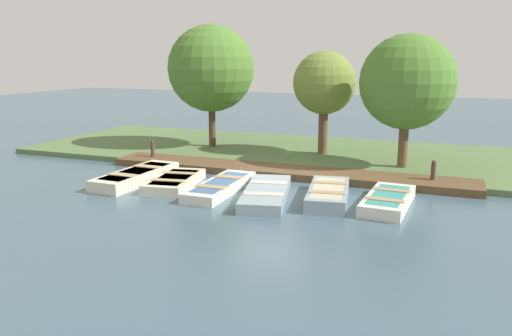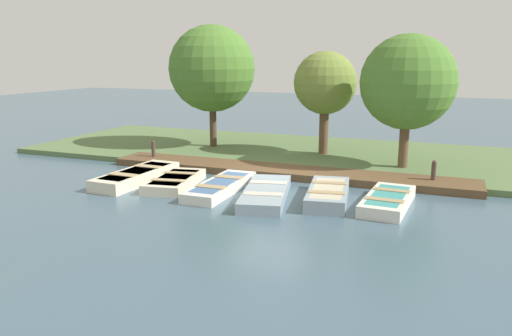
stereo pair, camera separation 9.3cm
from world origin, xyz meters
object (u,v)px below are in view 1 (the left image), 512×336
object	(u,v)px
rowboat_3	(266,193)
park_tree_center	(407,82)
mooring_post_far	(433,173)
rowboat_4	(328,194)
park_tree_left	(324,84)
park_tree_far_left	(211,69)
rowboat_1	(175,181)
rowboat_0	(136,176)
rowboat_5	(388,200)
rowboat_2	(221,186)
mooring_post_near	(153,152)

from	to	relation	value
rowboat_3	park_tree_center	xyz separation A→B (m)	(-4.96, 3.39, 3.04)
mooring_post_far	rowboat_4	bearing A→B (deg)	-45.23
park_tree_center	park_tree_left	bearing A→B (deg)	-114.15
rowboat_3	park_tree_left	size ratio (longest dim) A/B	0.85
rowboat_4	park_tree_far_left	bearing A→B (deg)	-140.97
rowboat_1	mooring_post_far	world-z (taller)	mooring_post_far
rowboat_0	rowboat_1	world-z (taller)	rowboat_0
rowboat_0	mooring_post_far	xyz separation A→B (m)	(-2.85, 9.22, 0.25)
mooring_post_far	park_tree_center	bearing A→B (deg)	-148.07
rowboat_1	park_tree_far_left	bearing A→B (deg)	-174.56
rowboat_3	rowboat_5	world-z (taller)	rowboat_5
rowboat_2	park_tree_far_left	world-z (taller)	park_tree_far_left
rowboat_0	park_tree_far_left	bearing A→B (deg)	-176.64
mooring_post_far	rowboat_1	bearing A→B (deg)	-69.70
park_tree_center	mooring_post_near	bearing A→B (deg)	-79.06
rowboat_4	park_tree_center	distance (m)	5.67
rowboat_4	mooring_post_far	world-z (taller)	mooring_post_far
rowboat_2	park_tree_far_left	distance (m)	7.73
rowboat_5	mooring_post_far	distance (m)	2.90
rowboat_5	mooring_post_far	xyz separation A→B (m)	(-2.68, 1.07, 0.27)
rowboat_2	mooring_post_far	xyz separation A→B (m)	(-2.93, 6.09, 0.29)
park_tree_far_left	mooring_post_far	bearing A→B (deg)	71.11
rowboat_4	rowboat_5	xyz separation A→B (m)	(-0.05, 1.68, -0.03)
rowboat_2	rowboat_4	distance (m)	3.34
rowboat_3	park_tree_center	distance (m)	6.73
rowboat_4	park_tree_far_left	distance (m)	9.49
rowboat_3	mooring_post_far	size ratio (longest dim) A/B	4.12
rowboat_3	park_tree_far_left	size ratio (longest dim) A/B	0.67
rowboat_1	rowboat_3	size ratio (longest dim) A/B	0.78
rowboat_0	rowboat_2	distance (m)	3.13
rowboat_4	rowboat_5	bearing A→B (deg)	82.85
mooring_post_far	park_tree_far_left	size ratio (longest dim) A/B	0.16
rowboat_3	rowboat_4	bearing A→B (deg)	90.71
rowboat_2	mooring_post_far	bearing A→B (deg)	115.24
rowboat_0	park_tree_left	size ratio (longest dim) A/B	0.83
rowboat_4	mooring_post_far	distance (m)	3.89
rowboat_0	rowboat_1	xyz separation A→B (m)	(0.02, 1.48, -0.04)
park_tree_far_left	rowboat_2	bearing A→B (deg)	28.03
rowboat_0	mooring_post_far	size ratio (longest dim) A/B	4.02
rowboat_4	rowboat_1	bearing A→B (deg)	-97.48
rowboat_4	mooring_post_far	xyz separation A→B (m)	(-2.73, 2.76, 0.24)
rowboat_3	park_tree_left	bearing A→B (deg)	165.77
mooring_post_near	park_tree_center	xyz separation A→B (m)	(-1.79, 9.27, 2.76)
mooring_post_far	rowboat_2	bearing A→B (deg)	-64.33
rowboat_2	rowboat_1	bearing A→B (deg)	-92.55
rowboat_5	park_tree_left	distance (m)	7.38
rowboat_5	park_tree_far_left	bearing A→B (deg)	-121.91
rowboat_1	rowboat_2	world-z (taller)	rowboat_1
rowboat_3	mooring_post_near	distance (m)	6.68
rowboat_0	rowboat_4	xyz separation A→B (m)	(-0.11, 6.46, 0.01)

